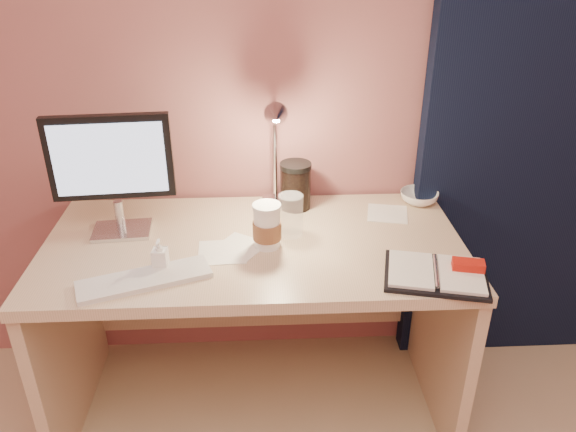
{
  "coord_description": "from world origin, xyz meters",
  "views": [
    {
      "loc": [
        0.03,
        -0.25,
        1.67
      ],
      "look_at": [
        0.11,
        1.33,
        0.85
      ],
      "focal_mm": 35.0,
      "sensor_mm": 36.0,
      "label": 1
    }
  ],
  "objects_px": {
    "planner": "(438,273)",
    "dark_jar": "(295,188)",
    "monitor": "(112,165)",
    "desk_lamp": "(276,145)",
    "coffee_cup": "(267,227)",
    "bowl": "(419,197)",
    "clear_cup": "(291,215)",
    "desk": "(255,285)",
    "keyboard": "(145,279)",
    "lotion_bottle": "(160,254)"
  },
  "relations": [
    {
      "from": "planner",
      "to": "dark_jar",
      "type": "height_order",
      "value": "dark_jar"
    },
    {
      "from": "monitor",
      "to": "desk_lamp",
      "type": "bearing_deg",
      "value": 6.33
    },
    {
      "from": "planner",
      "to": "coffee_cup",
      "type": "bearing_deg",
      "value": 171.22
    },
    {
      "from": "planner",
      "to": "bowl",
      "type": "relative_size",
      "value": 2.42
    },
    {
      "from": "clear_cup",
      "to": "desk_lamp",
      "type": "height_order",
      "value": "desk_lamp"
    },
    {
      "from": "desk",
      "to": "dark_jar",
      "type": "distance_m",
      "value": 0.39
    },
    {
      "from": "bowl",
      "to": "dark_jar",
      "type": "bearing_deg",
      "value": -178.17
    },
    {
      "from": "keyboard",
      "to": "desk_lamp",
      "type": "height_order",
      "value": "desk_lamp"
    },
    {
      "from": "lotion_bottle",
      "to": "desk_lamp",
      "type": "relative_size",
      "value": 0.23
    },
    {
      "from": "monitor",
      "to": "coffee_cup",
      "type": "relative_size",
      "value": 2.77
    },
    {
      "from": "clear_cup",
      "to": "desk",
      "type": "bearing_deg",
      "value": 167.69
    },
    {
      "from": "keyboard",
      "to": "dark_jar",
      "type": "relative_size",
      "value": 2.46
    },
    {
      "from": "desk",
      "to": "clear_cup",
      "type": "xyz_separation_m",
      "value": [
        0.13,
        -0.03,
        0.3
      ]
    },
    {
      "from": "monitor",
      "to": "planner",
      "type": "relative_size",
      "value": 1.22
    },
    {
      "from": "coffee_cup",
      "to": "lotion_bottle",
      "type": "xyz_separation_m",
      "value": [
        -0.33,
        -0.12,
        -0.02
      ]
    },
    {
      "from": "coffee_cup",
      "to": "lotion_bottle",
      "type": "distance_m",
      "value": 0.35
    },
    {
      "from": "bowl",
      "to": "desk_lamp",
      "type": "height_order",
      "value": "desk_lamp"
    },
    {
      "from": "clear_cup",
      "to": "dark_jar",
      "type": "xyz_separation_m",
      "value": [
        0.03,
        0.21,
        0.01
      ]
    },
    {
      "from": "bowl",
      "to": "desk_lamp",
      "type": "relative_size",
      "value": 0.33
    },
    {
      "from": "clear_cup",
      "to": "dark_jar",
      "type": "height_order",
      "value": "dark_jar"
    },
    {
      "from": "lotion_bottle",
      "to": "dark_jar",
      "type": "xyz_separation_m",
      "value": [
        0.44,
        0.4,
        0.03
      ]
    },
    {
      "from": "dark_jar",
      "to": "desk",
      "type": "bearing_deg",
      "value": -131.25
    },
    {
      "from": "monitor",
      "to": "dark_jar",
      "type": "relative_size",
      "value": 2.66
    },
    {
      "from": "keyboard",
      "to": "desk_lamp",
      "type": "relative_size",
      "value": 0.9
    },
    {
      "from": "clear_cup",
      "to": "desk_lamp",
      "type": "relative_size",
      "value": 0.34
    },
    {
      "from": "planner",
      "to": "coffee_cup",
      "type": "xyz_separation_m",
      "value": [
        -0.51,
        0.21,
        0.06
      ]
    },
    {
      "from": "coffee_cup",
      "to": "bowl",
      "type": "xyz_separation_m",
      "value": [
        0.58,
        0.3,
        -0.05
      ]
    },
    {
      "from": "dark_jar",
      "to": "desk_lamp",
      "type": "relative_size",
      "value": 0.37
    },
    {
      "from": "desk_lamp",
      "to": "lotion_bottle",
      "type": "bearing_deg",
      "value": -137.38
    },
    {
      "from": "coffee_cup",
      "to": "clear_cup",
      "type": "bearing_deg",
      "value": 42.85
    },
    {
      "from": "clear_cup",
      "to": "coffee_cup",
      "type": "bearing_deg",
      "value": -137.15
    },
    {
      "from": "planner",
      "to": "dark_jar",
      "type": "distance_m",
      "value": 0.64
    },
    {
      "from": "desk",
      "to": "desk_lamp",
      "type": "bearing_deg",
      "value": 54.75
    },
    {
      "from": "monitor",
      "to": "bowl",
      "type": "relative_size",
      "value": 2.94
    },
    {
      "from": "desk",
      "to": "monitor",
      "type": "distance_m",
      "value": 0.66
    },
    {
      "from": "lotion_bottle",
      "to": "dark_jar",
      "type": "distance_m",
      "value": 0.6
    },
    {
      "from": "monitor",
      "to": "dark_jar",
      "type": "distance_m",
      "value": 0.65
    },
    {
      "from": "coffee_cup",
      "to": "dark_jar",
      "type": "relative_size",
      "value": 0.96
    },
    {
      "from": "desk",
      "to": "clear_cup",
      "type": "bearing_deg",
      "value": -12.31
    },
    {
      "from": "desk",
      "to": "coffee_cup",
      "type": "distance_m",
      "value": 0.32
    },
    {
      "from": "desk",
      "to": "bowl",
      "type": "xyz_separation_m",
      "value": [
        0.63,
        0.19,
        0.25
      ]
    },
    {
      "from": "lotion_bottle",
      "to": "desk_lamp",
      "type": "bearing_deg",
      "value": 42.89
    },
    {
      "from": "dark_jar",
      "to": "monitor",
      "type": "bearing_deg",
      "value": -164.86
    },
    {
      "from": "monitor",
      "to": "coffee_cup",
      "type": "distance_m",
      "value": 0.54
    },
    {
      "from": "bowl",
      "to": "dark_jar",
      "type": "height_order",
      "value": "dark_jar"
    },
    {
      "from": "planner",
      "to": "dark_jar",
      "type": "xyz_separation_m",
      "value": [
        -0.4,
        0.49,
        0.07
      ]
    },
    {
      "from": "coffee_cup",
      "to": "clear_cup",
      "type": "distance_m",
      "value": 0.11
    },
    {
      "from": "planner",
      "to": "lotion_bottle",
      "type": "distance_m",
      "value": 0.85
    },
    {
      "from": "lotion_bottle",
      "to": "planner",
      "type": "bearing_deg",
      "value": -5.86
    },
    {
      "from": "keyboard",
      "to": "clear_cup",
      "type": "height_order",
      "value": "clear_cup"
    }
  ]
}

